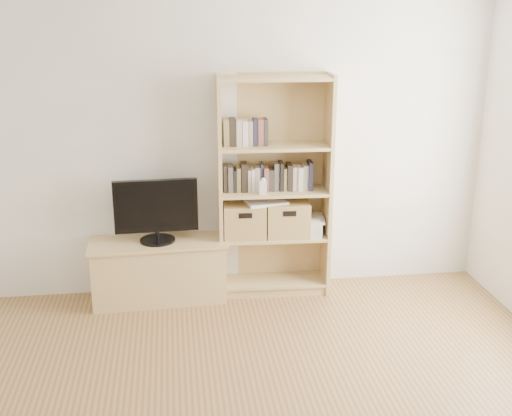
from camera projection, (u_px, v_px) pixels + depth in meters
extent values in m
cube|color=silver|center=(227.00, 143.00, 5.37)|extent=(4.50, 0.02, 2.60)
cube|color=tan|center=(159.00, 271.00, 5.42)|extent=(1.12, 0.46, 0.50)
cube|color=tan|center=(274.00, 188.00, 5.37)|extent=(0.95, 0.37, 1.88)
cube|color=black|center=(156.00, 211.00, 5.25)|extent=(0.68, 0.08, 0.54)
cube|color=#342E2A|center=(274.00, 176.00, 5.36)|extent=(0.86, 0.22, 0.23)
cube|color=#342E2A|center=(249.00, 132.00, 5.23)|extent=(0.40, 0.17, 0.21)
cube|color=white|center=(263.00, 187.00, 5.25)|extent=(0.06, 0.05, 0.11)
cube|color=tan|center=(245.00, 220.00, 5.43)|extent=(0.37, 0.31, 0.29)
cube|color=tan|center=(287.00, 218.00, 5.46)|extent=(0.38, 0.32, 0.30)
cube|color=white|center=(266.00, 202.00, 5.38)|extent=(0.37, 0.28, 0.03)
cube|color=silver|center=(311.00, 226.00, 5.50)|extent=(0.26, 0.32, 0.13)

